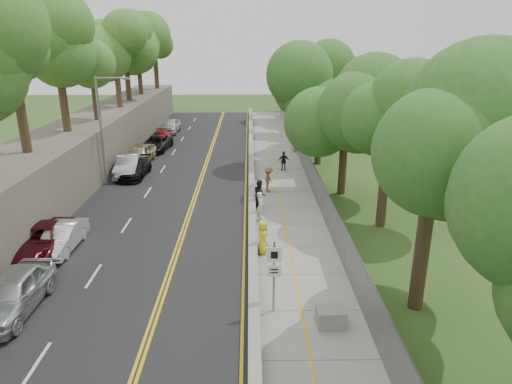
# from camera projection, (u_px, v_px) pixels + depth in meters

# --- Properties ---
(ground) EXTENTS (140.00, 140.00, 0.00)m
(ground) POSITION_uv_depth(u_px,v_px,m) (248.00, 276.00, 21.37)
(ground) COLOR #33511E
(ground) RESTS_ON ground
(road) EXTENTS (11.20, 66.00, 0.04)m
(road) POSITION_uv_depth(u_px,v_px,m) (179.00, 180.00, 35.47)
(road) COLOR black
(road) RESTS_ON ground
(sidewalk) EXTENTS (4.20, 66.00, 0.05)m
(sidewalk) POSITION_uv_depth(u_px,v_px,m) (281.00, 179.00, 35.58)
(sidewalk) COLOR gray
(sidewalk) RESTS_ON ground
(jersey_barrier) EXTENTS (0.42, 66.00, 0.60)m
(jersey_barrier) POSITION_uv_depth(u_px,v_px,m) (251.00, 176.00, 35.46)
(jersey_barrier) COLOR #B1DE2B
(jersey_barrier) RESTS_ON ground
(rock_embankment) EXTENTS (5.00, 66.00, 4.00)m
(rock_embankment) POSITION_uv_depth(u_px,v_px,m) (71.00, 156.00, 34.72)
(rock_embankment) COLOR #595147
(rock_embankment) RESTS_ON ground
(chainlink_fence) EXTENTS (0.04, 66.00, 2.00)m
(chainlink_fence) POSITION_uv_depth(u_px,v_px,m) (308.00, 167.00, 35.29)
(chainlink_fence) COLOR slate
(chainlink_fence) RESTS_ON ground
(trees_embankment) EXTENTS (6.40, 66.00, 13.00)m
(trees_embankment) POSITION_uv_depth(u_px,v_px,m) (62.00, 38.00, 31.97)
(trees_embankment) COLOR #508931
(trees_embankment) RESTS_ON rock_embankment
(trees_fenceside) EXTENTS (7.00, 66.00, 14.00)m
(trees_fenceside) POSITION_uv_depth(u_px,v_px,m) (343.00, 88.00, 33.38)
(trees_fenceside) COLOR #3E782C
(trees_fenceside) RESTS_ON ground
(streetlight) EXTENTS (2.52, 0.22, 8.00)m
(streetlight) POSITION_uv_depth(u_px,v_px,m) (103.00, 124.00, 32.96)
(streetlight) COLOR gray
(streetlight) RESTS_ON ground
(signpost) EXTENTS (0.62, 0.09, 3.10)m
(signpost) POSITION_uv_depth(u_px,v_px,m) (274.00, 269.00, 17.89)
(signpost) COLOR gray
(signpost) RESTS_ON sidewalk
(construction_barrel) EXTENTS (0.55, 0.55, 0.91)m
(construction_barrel) POSITION_uv_depth(u_px,v_px,m) (293.00, 147.00, 43.85)
(construction_barrel) COLOR #CA6126
(construction_barrel) RESTS_ON sidewalk
(concrete_block) EXTENTS (1.13, 0.88, 0.73)m
(concrete_block) POSITION_uv_depth(u_px,v_px,m) (331.00, 317.00, 17.49)
(concrete_block) COLOR slate
(concrete_block) RESTS_ON sidewalk
(car_0) EXTENTS (2.02, 4.89, 1.66)m
(car_0) POSITION_uv_depth(u_px,v_px,m) (12.00, 293.00, 18.29)
(car_0) COLOR #B8B9BE
(car_0) RESTS_ON road
(car_1) EXTENTS (1.51, 4.11, 1.35)m
(car_1) POSITION_uv_depth(u_px,v_px,m) (62.00, 237.00, 23.71)
(car_1) COLOR white
(car_1) RESTS_ON road
(car_2) EXTENTS (2.45, 5.12, 1.41)m
(car_2) POSITION_uv_depth(u_px,v_px,m) (42.00, 239.00, 23.42)
(car_2) COLOR #54121B
(car_2) RESTS_ON road
(car_3) EXTENTS (2.09, 4.72, 1.35)m
(car_3) POSITION_uv_depth(u_px,v_px,m) (135.00, 168.00, 36.05)
(car_3) COLOR black
(car_3) RESTS_ON road
(car_4) EXTENTS (2.44, 5.01, 1.65)m
(car_4) POSITION_uv_depth(u_px,v_px,m) (139.00, 154.00, 39.83)
(car_4) COLOR tan
(car_4) RESTS_ON road
(car_5) EXTENTS (2.13, 5.04, 1.62)m
(car_5) POSITION_uv_depth(u_px,v_px,m) (129.00, 165.00, 36.42)
(car_5) COLOR #999B9F
(car_5) RESTS_ON road
(car_6) EXTENTS (2.79, 5.22, 1.39)m
(car_6) POSITION_uv_depth(u_px,v_px,m) (156.00, 143.00, 44.36)
(car_6) COLOR black
(car_6) RESTS_ON road
(car_7) EXTENTS (1.91, 4.67, 1.35)m
(car_7) POSITION_uv_depth(u_px,v_px,m) (160.00, 139.00, 46.47)
(car_7) COLOR #9F0D0B
(car_7) RESTS_ON road
(car_8) EXTENTS (2.03, 4.66, 1.57)m
(car_8) POSITION_uv_depth(u_px,v_px,m) (170.00, 126.00, 52.44)
(car_8) COLOR silver
(car_8) RESTS_ON road
(painter_0) EXTENTS (0.81, 1.00, 1.77)m
(painter_0) POSITION_uv_depth(u_px,v_px,m) (263.00, 237.00, 23.19)
(painter_0) COLOR yellow
(painter_0) RESTS_ON sidewalk
(painter_1) EXTENTS (0.53, 0.72, 1.81)m
(painter_1) POSITION_uv_depth(u_px,v_px,m) (260.00, 206.00, 27.33)
(painter_1) COLOR silver
(painter_1) RESTS_ON sidewalk
(painter_2) EXTENTS (0.88, 1.04, 1.89)m
(painter_2) POSITION_uv_depth(u_px,v_px,m) (260.00, 194.00, 29.34)
(painter_2) COLOR black
(painter_2) RESTS_ON sidewalk
(painter_3) EXTENTS (1.00, 1.33, 1.82)m
(painter_3) POSITION_uv_depth(u_px,v_px,m) (269.00, 180.00, 32.42)
(painter_3) COLOR brown
(painter_3) RESTS_ON sidewalk
(person_far) EXTENTS (0.99, 0.50, 1.62)m
(person_far) POSITION_uv_depth(u_px,v_px,m) (284.00, 161.00, 37.60)
(person_far) COLOR black
(person_far) RESTS_ON sidewalk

